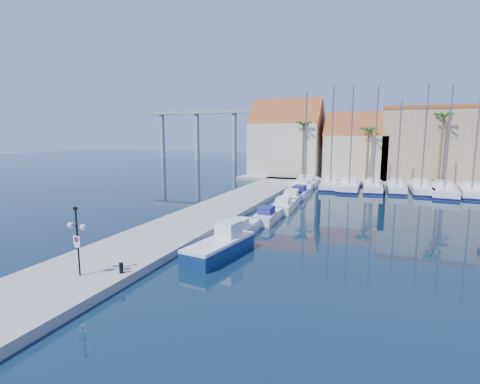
% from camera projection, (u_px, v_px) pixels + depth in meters
% --- Properties ---
extents(ground, '(260.00, 260.00, 0.00)m').
position_uv_depth(ground, '(258.00, 276.00, 20.97)').
color(ground, black).
rests_on(ground, ground).
extents(quay_west, '(6.00, 77.00, 0.50)m').
position_uv_depth(quay_west, '(213.00, 212.00, 36.55)').
color(quay_west, gray).
rests_on(quay_west, ground).
extents(shore_north, '(54.00, 16.00, 0.50)m').
position_uv_depth(shore_north, '(406.00, 180.00, 61.75)').
color(shore_north, gray).
rests_on(shore_north, ground).
extents(lamp_post, '(1.25, 0.43, 3.69)m').
position_uv_depth(lamp_post, '(77.00, 231.00, 19.31)').
color(lamp_post, black).
rests_on(lamp_post, quay_west).
extents(bollard, '(0.23, 0.23, 0.57)m').
position_uv_depth(bollard, '(121.00, 268.00, 20.00)').
color(bollard, black).
rests_on(bollard, quay_west).
extents(fishing_boat, '(2.87, 6.16, 2.07)m').
position_uv_depth(fishing_boat, '(221.00, 246.00, 24.31)').
color(fishing_boat, navy).
rests_on(fishing_boat, ground).
extents(motorboat_west_0, '(2.22, 6.15, 1.40)m').
position_uv_depth(motorboat_west_0, '(239.00, 229.00, 29.16)').
color(motorboat_west_0, white).
rests_on(motorboat_west_0, ground).
extents(motorboat_west_1, '(1.80, 5.28, 1.40)m').
position_uv_depth(motorboat_west_1, '(268.00, 215.00, 34.01)').
color(motorboat_west_1, white).
rests_on(motorboat_west_1, ground).
extents(motorboat_west_2, '(2.26, 6.04, 1.40)m').
position_uv_depth(motorboat_west_2, '(284.00, 205.00, 38.86)').
color(motorboat_west_2, white).
rests_on(motorboat_west_2, ground).
extents(motorboat_west_3, '(2.59, 6.53, 1.40)m').
position_uv_depth(motorboat_west_3, '(292.00, 197.00, 44.17)').
color(motorboat_west_3, white).
rests_on(motorboat_west_3, ground).
extents(motorboat_west_4, '(2.04, 6.33, 1.40)m').
position_uv_depth(motorboat_west_4, '(300.00, 192.00, 47.57)').
color(motorboat_west_4, white).
rests_on(motorboat_west_4, ground).
extents(motorboat_west_5, '(2.80, 7.13, 1.40)m').
position_uv_depth(motorboat_west_5, '(305.00, 186.00, 53.04)').
color(motorboat_west_5, white).
rests_on(motorboat_west_5, ground).
extents(sailboat_0, '(3.80, 11.77, 13.67)m').
position_uv_depth(sailboat_0, '(305.00, 183.00, 55.10)').
color(sailboat_0, white).
rests_on(sailboat_0, ground).
extents(sailboat_1, '(3.16, 9.86, 14.59)m').
position_uv_depth(sailboat_1, '(331.00, 183.00, 54.82)').
color(sailboat_1, white).
rests_on(sailboat_1, ground).
extents(sailboat_2, '(2.94, 10.63, 14.42)m').
position_uv_depth(sailboat_2, '(349.00, 185.00, 53.47)').
color(sailboat_2, white).
rests_on(sailboat_2, ground).
extents(sailboat_3, '(2.73, 9.38, 14.14)m').
position_uv_depth(sailboat_3, '(373.00, 186.00, 52.22)').
color(sailboat_3, white).
rests_on(sailboat_3, ground).
extents(sailboat_4, '(2.57, 8.68, 12.16)m').
position_uv_depth(sailboat_4, '(396.00, 187.00, 51.38)').
color(sailboat_4, white).
rests_on(sailboat_4, ground).
extents(sailboat_5, '(2.80, 9.64, 14.27)m').
position_uv_depth(sailboat_5, '(420.00, 188.00, 50.59)').
color(sailboat_5, white).
rests_on(sailboat_5, ground).
extents(sailboat_6, '(3.83, 11.37, 13.82)m').
position_uv_depth(sailboat_6, '(444.00, 190.00, 48.92)').
color(sailboat_6, white).
rests_on(sailboat_6, ground).
extents(sailboat_7, '(3.49, 10.19, 14.96)m').
position_uv_depth(sailboat_7, '(471.00, 190.00, 48.21)').
color(sailboat_7, white).
rests_on(sailboat_7, ground).
extents(building_0, '(12.30, 9.00, 13.50)m').
position_uv_depth(building_0, '(287.00, 141.00, 66.86)').
color(building_0, beige).
rests_on(building_0, shore_north).
extents(building_1, '(10.30, 8.00, 11.00)m').
position_uv_depth(building_1, '(356.00, 149.00, 62.84)').
color(building_1, beige).
rests_on(building_1, shore_north).
extents(building_2, '(14.20, 10.20, 11.50)m').
position_uv_depth(building_2, '(429.00, 144.00, 59.76)').
color(building_2, '#9D8461').
rests_on(building_2, shore_north).
extents(palm_0, '(2.60, 2.60, 10.15)m').
position_uv_depth(palm_0, '(304.00, 126.00, 60.44)').
color(palm_0, brown).
rests_on(palm_0, shore_north).
extents(palm_1, '(2.60, 2.60, 9.15)m').
position_uv_depth(palm_1, '(369.00, 132.00, 57.08)').
color(palm_1, brown).
rests_on(palm_1, shore_north).
extents(palm_2, '(2.60, 2.60, 11.15)m').
position_uv_depth(palm_2, '(443.00, 118.00, 53.28)').
color(palm_2, brown).
rests_on(palm_2, shore_north).
extents(viaduct, '(48.00, 2.20, 14.45)m').
position_uv_depth(viaduct, '(218.00, 125.00, 108.80)').
color(viaduct, '#9E9E99').
rests_on(viaduct, ground).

